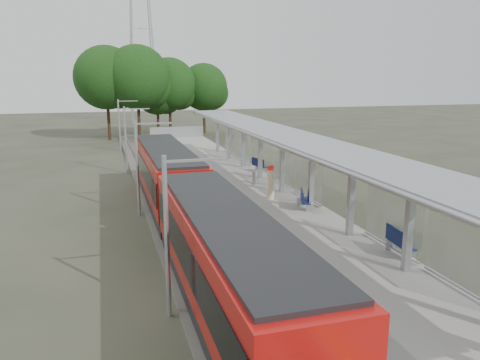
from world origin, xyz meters
name	(u,v)px	position (x,y,z in m)	size (l,w,h in m)	color
trackbed	(169,206)	(-4.50, 20.00, 0.12)	(3.00, 70.00, 0.24)	#59544C
platform	(240,194)	(0.00, 20.00, 0.50)	(6.00, 50.00, 1.00)	gray
tactile_strip	(200,189)	(-2.55, 20.00, 1.01)	(0.60, 50.00, 0.02)	gold
end_fence	(177,132)	(0.00, 44.95, 1.60)	(6.00, 0.10, 1.20)	#9EA0A5
train	(188,203)	(-4.50, 13.30, 2.05)	(2.74, 27.60, 3.62)	black
canopy	(288,143)	(1.61, 16.19, 4.20)	(3.27, 38.00, 3.66)	#9EA0A5
pylon	(140,3)	(-1.00, 73.00, 19.00)	(8.00, 4.00, 38.00)	#9EA0A5
tree_cluster	(149,82)	(-2.10, 53.04, 6.97)	(19.65, 11.56, 11.44)	#382316
catenary_masts	(139,165)	(-6.22, 19.00, 2.91)	(2.08, 48.16, 5.40)	#9EA0A5
bench_near	(399,241)	(2.61, 7.31, 1.57)	(0.65, 1.63, 1.09)	#0F1C4D
bench_mid	(304,199)	(1.77, 14.32, 1.53)	(0.94, 1.54, 1.01)	#0F1C4D
bench_far	(259,165)	(2.61, 23.99, 1.52)	(0.86, 1.52, 1.00)	#0F1C4D
info_pillar_far	(270,185)	(0.78, 16.67, 1.83)	(0.43, 0.43, 1.91)	beige
litter_bin	(255,177)	(1.18, 20.56, 1.40)	(0.39, 0.39, 0.80)	#9EA0A5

